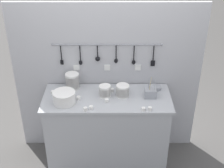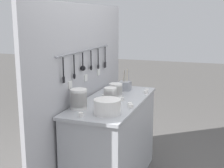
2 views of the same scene
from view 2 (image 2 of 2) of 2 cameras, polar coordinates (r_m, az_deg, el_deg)
The scene contains 16 objects.
counter at distance 3.47m, azimuth 0.20°, elevation -10.56°, with size 1.46×0.61×0.95m.
back_wall at distance 3.44m, azimuth -5.14°, elevation -2.02°, with size 2.26×0.09×1.96m.
bowl_stack_nested_right at distance 3.29m, azimuth -0.34°, elevation -1.85°, with size 0.13×0.13×0.14m.
bowl_stack_tall_left at distance 3.47m, azimuth 0.69°, elevation -1.06°, with size 0.15×0.15×0.14m.
bowl_stack_short_front at distance 3.00m, azimuth -6.11°, elevation -2.74°, with size 0.16×0.16×0.19m.
plate_stack at distance 2.84m, azimuth -0.87°, elevation -4.15°, with size 0.25×0.25×0.14m.
steel_mixing_bowl at distance 3.91m, azimuth 0.64°, elevation -0.32°, with size 0.11×0.11×0.04m.
cutlery_caddy at distance 3.76m, azimuth 2.36°, elevation -0.31°, with size 0.13×0.13×0.26m.
cup_edge_near at distance 3.41m, azimuth -1.49°, elevation -2.22°, with size 0.04×0.04×0.04m.
cup_back_right at distance 2.78m, azimuth -5.70°, elevation -5.60°, with size 0.04×0.04×0.04m.
cup_mid_row at distance 3.28m, azimuth 1.75°, elevation -2.80°, with size 0.04×0.04×0.04m.
cup_edge_far at distance 3.01m, azimuth -1.05°, elevation -4.16°, with size 0.04×0.04×0.04m.
cup_beside_plates at distance 3.61m, azimuth 6.22°, elevation -1.48°, with size 0.04×0.04×0.04m.
cup_by_caddy at distance 3.09m, azimuth 3.28°, elevation -3.74°, with size 0.04×0.04×0.04m.
cup_centre at distance 3.03m, azimuth 3.48°, elevation -4.08°, with size 0.04×0.04×0.04m.
cup_back_left at distance 3.67m, azimuth 6.36°, elevation -1.23°, with size 0.04×0.04×0.04m.
Camera 2 is at (-3.02, -1.07, 1.82)m, focal length 50.00 mm.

